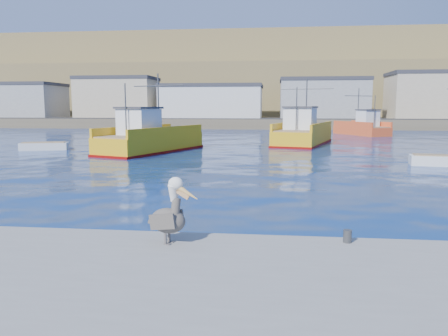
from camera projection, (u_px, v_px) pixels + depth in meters
name	position (u px, v px, depth m)	size (l,w,h in m)	color
ground	(233.00, 222.00, 13.96)	(260.00, 260.00, 0.00)	#07115B
dock_bollards	(245.00, 233.00, 10.46)	(36.20, 0.20, 0.30)	#4C4C4C
far_shore	(269.00, 87.00, 120.18)	(200.00, 81.00, 24.00)	brown
trawler_yellow_a	(150.00, 139.00, 35.51)	(7.10, 11.37, 6.45)	gold
trawler_yellow_b	(303.00, 134.00, 42.90)	(6.74, 11.78, 6.50)	gold
boat_orange	(363.00, 127.00, 56.77)	(6.41, 8.73, 6.07)	#DF4F23
skiff_left	(44.00, 147.00, 37.17)	(4.04, 2.40, 0.83)	silver
skiff_mid	(443.00, 161.00, 27.24)	(4.01, 1.90, 0.84)	silver
pelican	(170.00, 215.00, 10.06)	(1.27, 0.70, 1.57)	#595451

